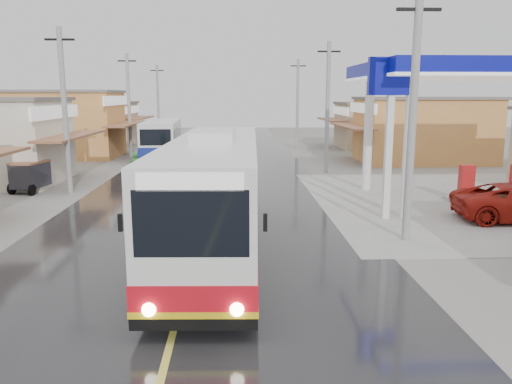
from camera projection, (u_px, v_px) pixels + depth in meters
ground at (197, 243)px, 16.50m from camera, size 120.00×120.00×0.00m
road at (215, 173)px, 31.21m from camera, size 12.00×90.00×0.02m
centre_line at (215, 173)px, 31.21m from camera, size 0.15×90.00×0.01m
shopfronts_left at (24, 168)px, 33.63m from camera, size 11.00×44.00×5.20m
shopfronts_right at (472, 180)px, 28.87m from camera, size 11.00×44.00×4.80m
utility_poles_left at (106, 172)px, 31.91m from camera, size 1.60×50.00×8.00m
utility_poles_right at (326, 173)px, 31.49m from camera, size 1.60×36.00×8.00m
coach_bus at (215, 194)px, 15.27m from camera, size 3.10×12.15×3.77m
second_bus at (162, 139)px, 37.28m from camera, size 2.78×8.91×2.92m
cyclist at (137, 177)px, 25.96m from camera, size 0.67×1.80×1.93m
tricycle_near at (30, 175)px, 24.96m from camera, size 1.65×2.23×1.56m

